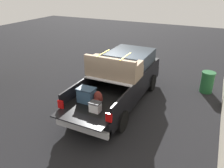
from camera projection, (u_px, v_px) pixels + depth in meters
ground_plane at (118, 102)px, 9.42m from camera, size 40.00×40.00×0.00m
pickup_truck at (122, 78)px, 9.30m from camera, size 6.05×2.06×2.23m
trash_can at (207, 82)px, 10.10m from camera, size 0.60×0.60×0.98m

